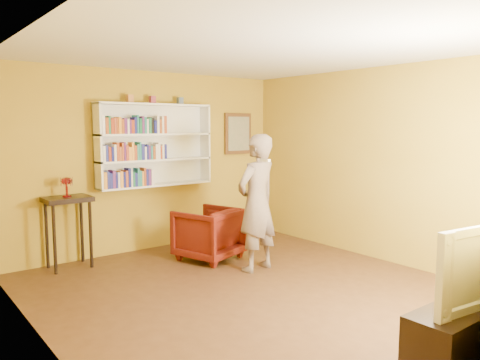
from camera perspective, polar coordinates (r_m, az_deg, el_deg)
name	(u,v)px	position (r m, az deg, el deg)	size (l,w,h in m)	color
room_shell	(256,204)	(5.22, 1.94, -3.00)	(5.30, 5.80, 2.88)	#402714
bookshelf	(153,145)	(7.17, -10.50, 4.18)	(1.80, 0.29, 1.23)	white
books_row_lower	(127,179)	(6.90, -13.57, 0.16)	(0.77, 0.19, 0.27)	orange
books_row_middle	(134,152)	(6.91, -12.85, 3.31)	(0.98, 0.19, 0.26)	white
books_row_upper	(134,126)	(6.91, -12.82, 6.48)	(0.99, 0.19, 0.27)	white
ornament_left	(130,99)	(6.95, -13.28, 9.62)	(0.08, 0.08, 0.11)	#B56E33
ornament_centre	(152,100)	(7.11, -10.64, 9.60)	(0.08, 0.08, 0.11)	maroon
ornament_right	(180,101)	(7.34, -7.32, 9.55)	(0.08, 0.08, 0.11)	#445371
framed_painting	(238,134)	(8.10, -0.24, 5.67)	(0.55, 0.05, 0.70)	#4F2F16
console_table	(68,209)	(6.59, -20.27, -3.36)	(0.59, 0.45, 0.96)	black
ruby_lustre	(66,183)	(6.54, -20.40, -0.32)	(0.16, 0.16, 0.26)	maroon
armchair	(209,234)	(6.69, -3.83, -6.53)	(0.78, 0.81, 0.73)	#430704
person	(257,203)	(6.07, 2.06, -2.81)	(0.65, 0.43, 1.78)	#6A594D
game_remote	(265,160)	(5.64, 3.08, 2.42)	(0.04, 0.15, 0.04)	white
tv_cabinet	(469,332)	(4.37, 26.15, -16.28)	(1.35, 0.40, 0.48)	black
television	(473,263)	(4.18, 26.55, -9.03)	(1.15, 0.15, 0.66)	black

